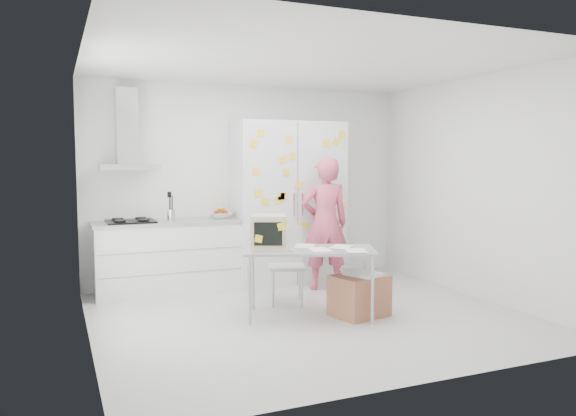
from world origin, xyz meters
name	(u,v)px	position (x,y,z in m)	size (l,w,h in m)	color
floor	(309,317)	(0.00, 0.00, -0.01)	(4.50, 4.00, 0.02)	silver
walls	(284,189)	(0.00, 0.72, 1.35)	(4.52, 4.01, 2.70)	white
ceiling	(310,63)	(0.00, 0.00, 2.70)	(4.50, 4.00, 0.02)	white
counter_run	(168,256)	(-1.20, 1.70, 0.47)	(1.84, 0.63, 1.28)	white
range_hood	(127,138)	(-1.65, 1.84, 1.96)	(0.70, 0.48, 1.01)	silver
tall_cabinet	(288,203)	(0.45, 1.67, 1.10)	(1.50, 0.68, 2.20)	silver
person	(325,224)	(0.73, 1.10, 0.86)	(0.63, 0.41, 1.72)	#D1516D
desk	(284,240)	(-0.25, 0.12, 0.83)	(1.54, 1.16, 1.10)	#9DA1A7
chair	(286,259)	(0.00, 0.65, 0.51)	(0.52, 0.52, 0.91)	#B3B3B1
cardboard_box	(359,295)	(0.51, -0.19, 0.23)	(0.64, 0.56, 0.49)	#A86949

